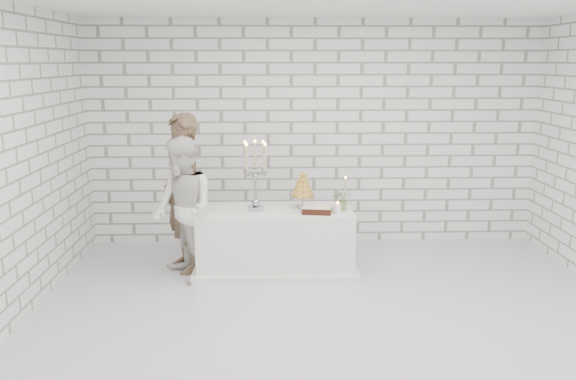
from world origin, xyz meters
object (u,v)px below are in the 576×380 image
Objects in this scene: candelabra at (255,176)px; bride at (183,210)px; cake_table at (275,240)px; croquembouche at (303,189)px; groom at (183,193)px.

bride is at bearing -164.43° from candelabra.
croquembouche is (0.33, 0.08, 0.60)m from cake_table.
croquembouche is (0.55, 0.12, -0.19)m from candelabra.
candelabra is at bearing 52.12° from groom.
groom is at bearing -179.57° from croquembouche.
croquembouche is at bearing 73.81° from bride.
groom is at bearing 176.39° from cake_table.
groom is at bearing 172.92° from candelabra.
cake_table is 0.96× the size of groom.
groom is at bearing 156.95° from bride.
candelabra is (0.85, -0.11, 0.23)m from groom.
bride is 0.91m from candelabra.
candelabra is (-0.23, -0.04, 0.79)m from cake_table.
groom is 4.24× the size of croquembouche.
candelabra is 1.88× the size of croquembouche.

